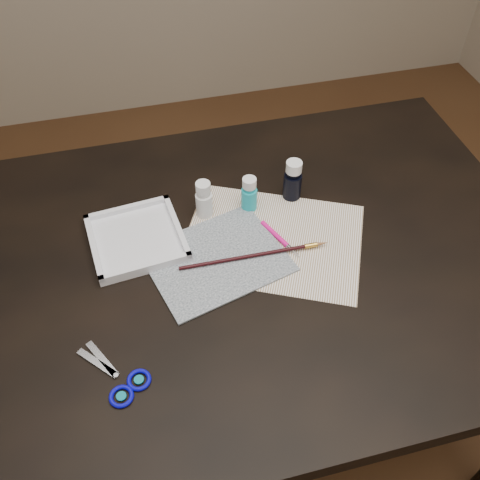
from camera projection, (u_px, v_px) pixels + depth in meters
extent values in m
cube|color=#422614|center=(240.00, 414.00, 1.67)|extent=(3.50, 3.50, 0.02)
cube|color=black|center=(240.00, 350.00, 1.39)|extent=(1.30, 0.90, 0.75)
cube|color=white|center=(273.00, 240.00, 1.14)|extent=(0.46, 0.42, 0.00)
cube|color=black|center=(216.00, 259.00, 1.10)|extent=(0.32, 0.28, 0.00)
cylinder|color=white|center=(204.00, 199.00, 1.16)|extent=(0.05, 0.05, 0.09)
cylinder|color=#1CB2BF|center=(249.00, 194.00, 1.18)|extent=(0.04, 0.04, 0.09)
cylinder|color=black|center=(293.00, 180.00, 1.20)|extent=(0.04, 0.04, 0.10)
cube|color=white|center=(137.00, 238.00, 1.13)|extent=(0.21, 0.21, 0.02)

